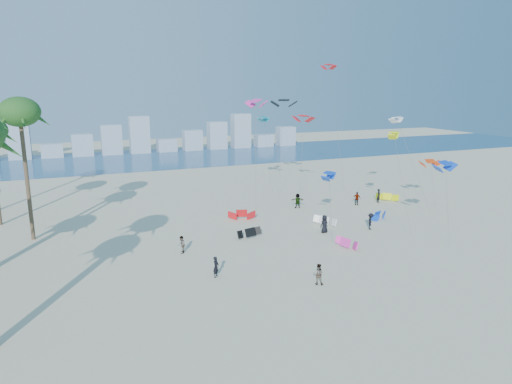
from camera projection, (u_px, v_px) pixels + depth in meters
name	position (u px, v px, depth m)	size (l,w,h in m)	color
ground	(303.00, 304.00, 32.86)	(220.00, 220.00, 0.00)	beige
ocean	(141.00, 159.00, 97.72)	(220.00, 220.00, 0.00)	navy
kitesurfer_near	(216.00, 267.00, 37.36)	(0.63, 0.41, 1.72)	black
kitesurfer_mid	(318.00, 274.00, 35.96)	(0.82, 0.64, 1.68)	gray
kitesurfers_far	(321.00, 212.00, 53.42)	(29.37, 12.26, 1.90)	black
grounded_kites	(319.00, 218.00, 52.39)	(25.74, 16.80, 1.02)	black
flying_kites	(335.00, 122.00, 57.29)	(23.73, 29.87, 18.49)	blue
distant_skyline	(128.00, 140.00, 105.61)	(85.00, 3.00, 8.40)	#9EADBF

